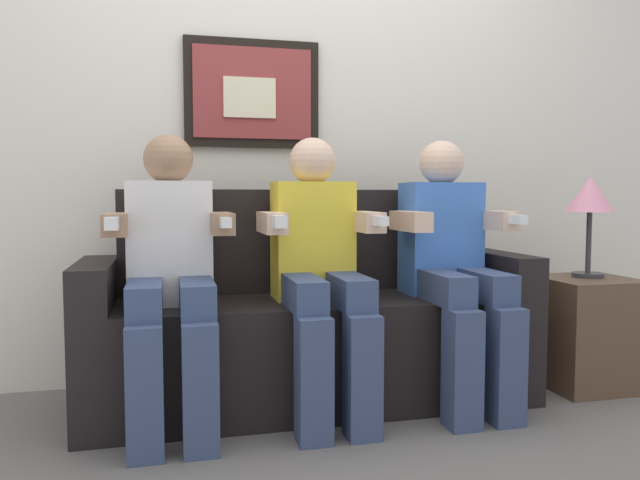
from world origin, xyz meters
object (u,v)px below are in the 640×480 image
person_on_left (170,268)px  person_on_right (453,260)px  couch (310,328)px  side_table_right (586,332)px  table_lamp (590,199)px  person_in_middle (319,264)px

person_on_left → person_on_right: 1.15m
couch → side_table_right: couch is taller
person_on_right → person_on_left: bearing=-180.0°
person_on_left → side_table_right: bearing=1.9°
couch → person_on_right: bearing=-16.2°
side_table_right → person_on_left: bearing=-178.1°
person_on_left → table_lamp: bearing=2.6°
person_in_middle → side_table_right: bearing=2.8°
person_on_right → table_lamp: bearing=6.8°
couch → person_on_left: person_on_left is taller
person_on_left → person_on_right: bearing=0.0°
couch → table_lamp: bearing=-3.6°
person_on_left → side_table_right: 1.88m
person_in_middle → table_lamp: bearing=3.8°
couch → table_lamp: table_lamp is taller
couch → person_on_left: bearing=-163.7°
person_on_right → side_table_right: person_on_right is taller
table_lamp → side_table_right: bearing=-127.4°
person_in_middle → table_lamp: (1.29, 0.09, 0.25)m
person_in_middle → side_table_right: (1.27, 0.06, -0.36)m
person_in_middle → person_on_right: (0.57, 0.00, -0.00)m
couch → person_on_left: size_ratio=1.66×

